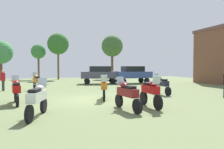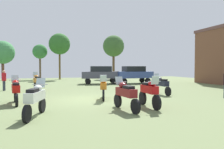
# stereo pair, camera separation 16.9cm
# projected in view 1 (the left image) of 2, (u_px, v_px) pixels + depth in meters

# --- Properties ---
(ground_plane) EXTENTS (44.00, 52.00, 0.02)m
(ground_plane) POSITION_uv_depth(u_px,v_px,m) (92.00, 100.00, 12.31)
(ground_plane) COLOR #68774B
(motorcycle_2) EXTENTS (0.66, 2.24, 1.46)m
(motorcycle_2) POSITION_uv_depth(u_px,v_px,m) (127.00, 94.00, 9.22)
(motorcycle_2) COLOR black
(motorcycle_2) RESTS_ON ground
(motorcycle_3) EXTENTS (0.82, 2.20, 1.46)m
(motorcycle_3) POSITION_uv_depth(u_px,v_px,m) (37.00, 98.00, 7.94)
(motorcycle_3) COLOR black
(motorcycle_3) RESTS_ON ground
(motorcycle_4) EXTENTS (0.62, 2.19, 1.44)m
(motorcycle_4) POSITION_uv_depth(u_px,v_px,m) (161.00, 84.00, 14.57)
(motorcycle_4) COLOR black
(motorcycle_4) RESTS_ON ground
(motorcycle_6) EXTENTS (0.76, 2.07, 1.46)m
(motorcycle_6) POSITION_uv_depth(u_px,v_px,m) (104.00, 87.00, 12.41)
(motorcycle_6) COLOR black
(motorcycle_6) RESTS_ON ground
(motorcycle_7) EXTENTS (0.62, 2.15, 1.51)m
(motorcycle_7) POSITION_uv_depth(u_px,v_px,m) (151.00, 92.00, 9.89)
(motorcycle_7) COLOR black
(motorcycle_7) RESTS_ON ground
(motorcycle_8) EXTENTS (0.70, 2.16, 1.46)m
(motorcycle_8) POSITION_uv_depth(u_px,v_px,m) (16.00, 90.00, 10.76)
(motorcycle_8) COLOR black
(motorcycle_8) RESTS_ON ground
(motorcycle_13) EXTENTS (0.77, 2.11, 1.50)m
(motorcycle_13) POSITION_uv_depth(u_px,v_px,m) (37.00, 82.00, 16.92)
(motorcycle_13) COLOR black
(motorcycle_13) RESTS_ON ground
(car_1) EXTENTS (4.37, 1.97, 2.00)m
(car_1) POSITION_uv_depth(u_px,v_px,m) (133.00, 73.00, 24.47)
(car_1) COLOR black
(car_1) RESTS_ON ground
(car_3) EXTENTS (4.53, 2.44, 2.00)m
(car_3) POSITION_uv_depth(u_px,v_px,m) (100.00, 74.00, 23.90)
(car_3) COLOR black
(car_3) RESTS_ON ground
(person_2) EXTENTS (0.40, 0.40, 1.65)m
(person_2) POSITION_uv_depth(u_px,v_px,m) (3.00, 79.00, 16.75)
(person_2) COLOR #2C3342
(person_2) RESTS_ON ground
(tree_1) EXTENTS (3.58, 3.58, 7.23)m
(tree_1) POSITION_uv_depth(u_px,v_px,m) (112.00, 46.00, 35.21)
(tree_1) COLOR brown
(tree_1) RESTS_ON ground
(tree_3) EXTENTS (2.22, 2.22, 5.42)m
(tree_3) POSITION_uv_depth(u_px,v_px,m) (38.00, 52.00, 32.36)
(tree_3) COLOR brown
(tree_3) RESTS_ON ground
(tree_5) EXTENTS (3.23, 3.23, 7.07)m
(tree_5) POSITION_uv_depth(u_px,v_px,m) (58.00, 44.00, 32.11)
(tree_5) COLOR brown
(tree_5) RESTS_ON ground
(tree_6) EXTENTS (3.32, 3.32, 5.69)m
(tree_6) POSITION_uv_depth(u_px,v_px,m) (1.00, 52.00, 29.96)
(tree_6) COLOR brown
(tree_6) RESTS_ON ground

